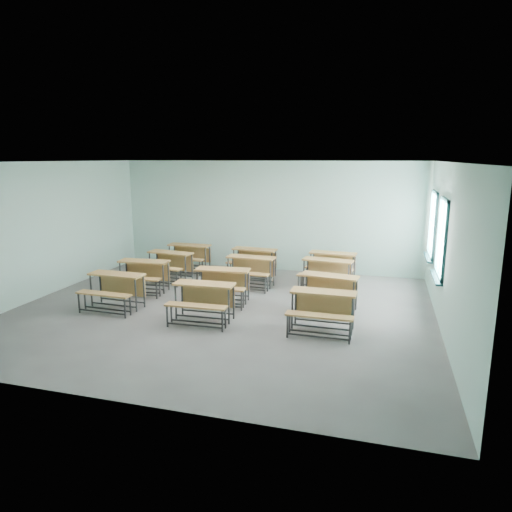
% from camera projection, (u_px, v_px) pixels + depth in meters
% --- Properties ---
extents(room, '(9.04, 8.04, 3.24)m').
position_uv_depth(room, '(225.00, 239.00, 9.69)').
color(room, slate).
rests_on(room, ground).
extents(desk_unit_r0c0, '(1.27, 0.87, 0.78)m').
position_uv_depth(desk_unit_r0c0, '(114.00, 286.00, 10.03)').
color(desk_unit_r0c0, '#A6753C').
rests_on(desk_unit_r0c0, ground).
extents(desk_unit_r0c1, '(1.27, 0.88, 0.78)m').
position_uv_depth(desk_unit_r0c1, '(203.00, 297.00, 9.25)').
color(desk_unit_r0c1, '#A6753C').
rests_on(desk_unit_r0c1, ground).
extents(desk_unit_r0c2, '(1.25, 0.84, 0.78)m').
position_uv_depth(desk_unit_r0c2, '(322.00, 306.00, 8.69)').
color(desk_unit_r0c2, '#A6753C').
rests_on(desk_unit_r0c2, ground).
extents(desk_unit_r1c0, '(1.30, 0.93, 0.78)m').
position_uv_depth(desk_unit_r1c0, '(142.00, 272.00, 11.29)').
color(desk_unit_r1c0, '#A6753C').
rests_on(desk_unit_r1c0, ground).
extents(desk_unit_r1c1, '(1.31, 0.94, 0.78)m').
position_uv_depth(desk_unit_r1c1, '(222.00, 281.00, 10.45)').
color(desk_unit_r1c1, '#A6753C').
rests_on(desk_unit_r1c1, ground).
extents(desk_unit_r1c2, '(1.35, 1.00, 0.78)m').
position_uv_depth(desk_unit_r1c2, '(328.00, 288.00, 9.90)').
color(desk_unit_r1c2, '#A6753C').
rests_on(desk_unit_r1c2, ground).
extents(desk_unit_r2c0, '(1.34, 0.99, 0.78)m').
position_uv_depth(desk_unit_r2c0, '(168.00, 262.00, 12.33)').
color(desk_unit_r2c0, '#A6753C').
rests_on(desk_unit_r2c0, ground).
extents(desk_unit_r2c1, '(1.27, 0.88, 0.78)m').
position_uv_depth(desk_unit_r2c1, '(250.00, 267.00, 11.75)').
color(desk_unit_r2c1, '#A6753C').
rests_on(desk_unit_r2c1, ground).
extents(desk_unit_r2c2, '(1.34, 0.99, 0.78)m').
position_uv_depth(desk_unit_r2c2, '(326.00, 270.00, 11.42)').
color(desk_unit_r2c2, '#A6753C').
rests_on(desk_unit_r2c2, ground).
extents(desk_unit_r3c0, '(1.25, 0.84, 0.78)m').
position_uv_depth(desk_unit_r3c0, '(188.00, 254.00, 13.39)').
color(desk_unit_r3c0, '#A6753C').
rests_on(desk_unit_r3c0, ground).
extents(desk_unit_r3c1, '(1.31, 0.93, 0.78)m').
position_uv_depth(desk_unit_r3c1, '(253.00, 258.00, 12.78)').
color(desk_unit_r3c1, '#A6753C').
rests_on(desk_unit_r3c1, ground).
extents(desk_unit_r3c2, '(1.30, 0.93, 0.78)m').
position_uv_depth(desk_unit_r3c2, '(332.00, 263.00, 12.26)').
color(desk_unit_r3c2, '#A6753C').
rests_on(desk_unit_r3c2, ground).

